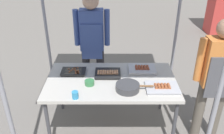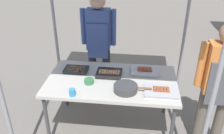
# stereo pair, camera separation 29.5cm
# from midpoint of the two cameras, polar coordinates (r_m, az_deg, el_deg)

# --- Properties ---
(ground_plane) EXTENTS (18.00, 18.00, 0.00)m
(ground_plane) POSITION_cam_midpoint_polar(r_m,az_deg,el_deg) (3.45, -2.52, -13.75)
(ground_plane) COLOR #66605B
(stall_table) EXTENTS (1.60, 0.90, 0.75)m
(stall_table) POSITION_cam_midpoint_polar(r_m,az_deg,el_deg) (3.02, -2.80, -3.91)
(stall_table) COLOR #B7B2A8
(stall_table) RESTS_ON ground
(tray_grilled_sausages) EXTENTS (0.32, 0.28, 0.05)m
(tray_grilled_sausages) POSITION_cam_midpoint_polar(r_m,az_deg,el_deg) (3.09, -3.56, -1.60)
(tray_grilled_sausages) COLOR black
(tray_grilled_sausages) RESTS_ON stall_table
(tray_meat_skewers) EXTENTS (0.31, 0.22, 0.04)m
(tray_meat_skewers) POSITION_cam_midpoint_polar(r_m,az_deg,el_deg) (3.19, -11.47, -1.15)
(tray_meat_skewers) COLOR black
(tray_meat_skewers) RESTS_ON stall_table
(tray_pork_links) EXTENTS (0.38, 0.27, 0.05)m
(tray_pork_links) POSITION_cam_midpoint_polar(r_m,az_deg,el_deg) (2.84, 9.03, -4.93)
(tray_pork_links) COLOR #ADADB2
(tray_pork_links) RESTS_ON stall_table
(tray_spring_rolls) EXTENTS (0.36, 0.27, 0.05)m
(tray_spring_rolls) POSITION_cam_midpoint_polar(r_m,az_deg,el_deg) (3.20, 4.67, -0.53)
(tray_spring_rolls) COLOR #ADADB2
(tray_spring_rolls) RESTS_ON stall_table
(cooking_wok) EXTENTS (0.43, 0.27, 0.08)m
(cooking_wok) POSITION_cam_midpoint_polar(r_m,az_deg,el_deg) (2.77, 0.87, -4.81)
(cooking_wok) COLOR #38383A
(cooking_wok) RESTS_ON stall_table
(condiment_bowl) EXTENTS (0.12, 0.12, 0.06)m
(condiment_bowl) POSITION_cam_midpoint_polar(r_m,az_deg,el_deg) (2.91, -8.05, -3.74)
(condiment_bowl) COLOR #33723F
(condiment_bowl) RESTS_ON stall_table
(drink_cup_near_edge) EXTENTS (0.07, 0.07, 0.08)m
(drink_cup_near_edge) POSITION_cam_midpoint_polar(r_m,az_deg,el_deg) (2.70, -11.64, -6.55)
(drink_cup_near_edge) COLOR #338CBF
(drink_cup_near_edge) RESTS_ON stall_table
(vendor_woman) EXTENTS (0.52, 0.23, 1.65)m
(vendor_woman) POSITION_cam_midpoint_polar(r_m,az_deg,el_deg) (3.59, -6.87, 6.43)
(vendor_woman) COLOR black
(vendor_woman) RESTS_ON ground
(customer_nearby) EXTENTS (0.52, 0.23, 1.58)m
(customer_nearby) POSITION_cam_midpoint_polar(r_m,az_deg,el_deg) (2.93, 21.05, -1.66)
(customer_nearby) COLOR #595147
(customer_nearby) RESTS_ON ground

